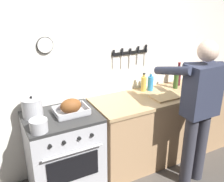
% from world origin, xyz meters
% --- Properties ---
extents(wall_back, '(6.00, 0.13, 2.60)m').
position_xyz_m(wall_back, '(0.00, 1.35, 1.30)').
color(wall_back, white).
rests_on(wall_back, ground).
extents(counter_block, '(2.03, 0.65, 0.90)m').
position_xyz_m(counter_block, '(1.20, 0.99, 0.45)').
color(counter_block, tan).
rests_on(counter_block, ground).
extents(stove, '(0.76, 0.67, 0.90)m').
position_xyz_m(stove, '(-0.22, 0.99, 0.45)').
color(stove, '#BCBCC1').
rests_on(stove, ground).
extents(person_cook, '(0.51, 0.63, 1.66)m').
position_xyz_m(person_cook, '(1.13, 0.42, 0.95)').
color(person_cook, '#383842').
rests_on(person_cook, ground).
extents(roasting_pan, '(0.35, 0.26, 0.17)m').
position_xyz_m(roasting_pan, '(-0.11, 0.98, 0.97)').
color(roasting_pan, '#B7B7BC').
rests_on(roasting_pan, stove).
extents(stock_pot, '(0.21, 0.21, 0.23)m').
position_xyz_m(stock_pot, '(-0.48, 1.10, 1.00)').
color(stock_pot, '#B7B7BC').
rests_on(stock_pot, stove).
extents(saucepan, '(0.17, 0.17, 0.12)m').
position_xyz_m(saucepan, '(-0.49, 0.77, 0.96)').
color(saucepan, '#B7B7BC').
rests_on(saucepan, stove).
extents(cutting_board, '(0.36, 0.24, 0.02)m').
position_xyz_m(cutting_board, '(1.06, 0.87, 0.91)').
color(cutting_board, tan).
rests_on(cutting_board, counter_block).
extents(bottle_wine_red, '(0.07, 0.07, 0.32)m').
position_xyz_m(bottle_wine_red, '(1.47, 1.14, 1.03)').
color(bottle_wine_red, '#47141E').
rests_on(bottle_wine_red, counter_block).
extents(bottle_dish_soap, '(0.07, 0.07, 0.24)m').
position_xyz_m(bottle_dish_soap, '(1.02, 1.15, 1.00)').
color(bottle_dish_soap, '#338CCC').
rests_on(bottle_dish_soap, counter_block).
extents(bottle_olive_oil, '(0.06, 0.06, 0.29)m').
position_xyz_m(bottle_olive_oil, '(1.36, 1.06, 1.02)').
color(bottle_olive_oil, '#385623').
rests_on(bottle_olive_oil, counter_block).
extents(bottle_cooking_oil, '(0.07, 0.07, 0.24)m').
position_xyz_m(bottle_cooking_oil, '(0.94, 1.18, 1.00)').
color(bottle_cooking_oil, gold).
rests_on(bottle_cooking_oil, counter_block).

